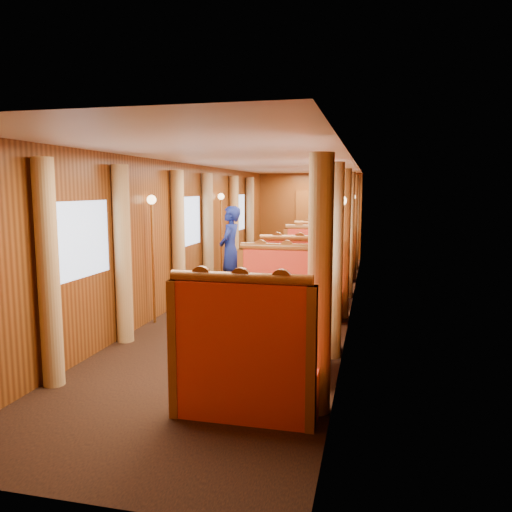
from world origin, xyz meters
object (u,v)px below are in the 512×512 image
(teapot_back, at_px, (258,301))
(passenger, at_px, (314,257))
(banquette_near_aft, at_px, (284,315))
(rose_vase_far, at_px, (326,235))
(banquette_far_fwd, at_px, (323,261))
(steward, at_px, (230,250))
(teapot_left, at_px, (251,303))
(teapot_right, at_px, (266,306))
(banquette_near_fwd, at_px, (245,370))
(fruit_plate, at_px, (297,312))
(banquette_far_aft, at_px, (330,251))
(rose_vase_mid, at_px, (311,253))
(banquette_mid_fwd, at_px, (301,292))
(table_near, at_px, (268,342))
(tea_tray, at_px, (260,309))
(banquette_mid_aft, at_px, (315,272))
(table_far, at_px, (327,258))
(table_mid, at_px, (309,284))

(teapot_back, xyz_separation_m, passenger, (0.13, 4.22, -0.07))
(banquette_near_aft, xyz_separation_m, rose_vase_far, (-0.04, 6.00, 0.50))
(teapot_back, bearing_deg, banquette_far_fwd, 70.64)
(banquette_far_fwd, relative_size, teapot_back, 9.41)
(banquette_near_aft, relative_size, steward, 0.78)
(teapot_left, xyz_separation_m, teapot_right, (0.17, -0.04, -0.01))
(banquette_near_fwd, height_order, fruit_plate, banquette_near_fwd)
(banquette_far_aft, relative_size, teapot_back, 9.41)
(teapot_back, height_order, steward, steward)
(banquette_far_aft, height_order, rose_vase_mid, banquette_far_aft)
(teapot_left, bearing_deg, steward, 113.34)
(banquette_mid_fwd, distance_m, steward, 2.33)
(table_near, distance_m, teapot_right, 0.46)
(banquette_near_fwd, distance_m, teapot_left, 1.02)
(teapot_back, bearing_deg, tea_tray, -87.80)
(teapot_back, height_order, rose_vase_far, rose_vase_far)
(teapot_back, bearing_deg, banquette_near_aft, 63.86)
(fruit_plate, distance_m, steward, 4.69)
(banquette_mid_aft, relative_size, fruit_plate, 5.56)
(table_far, xyz_separation_m, teapot_back, (-0.13, -6.93, 0.43))
(banquette_far_fwd, relative_size, rose_vase_mid, 3.72)
(table_near, height_order, banquette_near_aft, banquette_near_aft)
(banquette_far_fwd, xyz_separation_m, passenger, (-0.00, -1.69, 0.32))
(table_mid, xyz_separation_m, rose_vase_far, (-0.04, 3.51, 0.55))
(teapot_back, xyz_separation_m, steward, (-1.48, 4.03, 0.05))
(banquette_mid_aft, bearing_deg, steward, -165.70)
(teapot_left, bearing_deg, teapot_right, -9.08)
(banquette_near_aft, bearing_deg, banquette_mid_aft, 90.00)
(table_mid, bearing_deg, teapot_back, -92.23)
(table_near, height_order, teapot_back, teapot_back)
(fruit_plate, bearing_deg, tea_tray, 167.29)
(banquette_near_fwd, distance_m, passenger, 5.32)
(teapot_left, height_order, passenger, passenger)
(tea_tray, bearing_deg, fruit_plate, -12.71)
(table_near, xyz_separation_m, banquette_near_aft, (0.00, 1.01, 0.05))
(table_near, bearing_deg, banquette_mid_aft, 90.00)
(banquette_near_aft, distance_m, passenger, 3.30)
(table_near, height_order, banquette_mid_fwd, banquette_mid_fwd)
(banquette_near_fwd, relative_size, banquette_far_fwd, 1.00)
(table_near, relative_size, banquette_near_aft, 0.78)
(rose_vase_far, distance_m, steward, 3.31)
(rose_vase_far, bearing_deg, passenger, -89.20)
(banquette_mid_aft, relative_size, teapot_right, 8.86)
(banquette_near_aft, height_order, banquette_mid_fwd, same)
(banquette_mid_aft, height_order, banquette_far_fwd, same)
(fruit_plate, relative_size, steward, 0.14)
(banquette_far_fwd, bearing_deg, banquette_near_aft, -90.00)
(table_far, relative_size, tea_tray, 3.09)
(banquette_far_aft, bearing_deg, tea_tray, -90.59)
(tea_tray, distance_m, passenger, 4.36)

